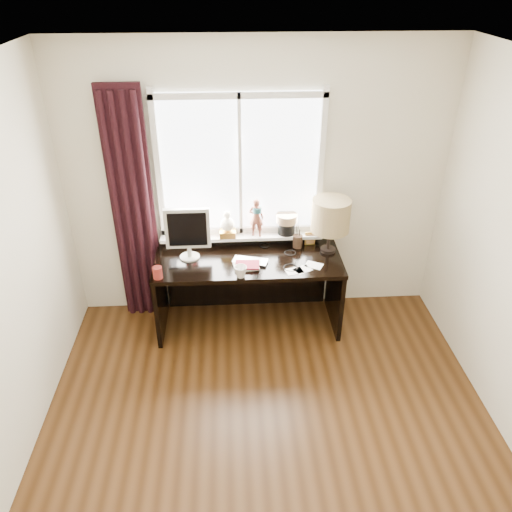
{
  "coord_description": "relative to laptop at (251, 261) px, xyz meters",
  "views": [
    {
      "loc": [
        -0.26,
        -2.25,
        3.09
      ],
      "look_at": [
        -0.05,
        1.25,
        1.0
      ],
      "focal_mm": 35.0,
      "sensor_mm": 36.0,
      "label": 1
    }
  ],
  "objects": [
    {
      "name": "laptop",
      "position": [
        0.0,
        0.0,
        0.0
      ],
      "size": [
        0.35,
        0.28,
        0.02
      ],
      "primitive_type": "imported",
      "rotation": [
        0.0,
        0.0,
        -0.28
      ],
      "color": "silver",
      "rests_on": "desk"
    },
    {
      "name": "wall_back",
      "position": [
        0.08,
        0.44,
        0.54
      ],
      "size": [
        3.5,
        0.0,
        2.6
      ],
      "primitive_type": "cube",
      "rotation": [
        1.57,
        0.0,
        0.0
      ],
      "color": "beige",
      "rests_on": "ground"
    },
    {
      "name": "curtain",
      "position": [
        -1.05,
        0.35,
        0.35
      ],
      "size": [
        0.38,
        0.09,
        2.25
      ],
      "color": "black",
      "rests_on": "floor"
    },
    {
      "name": "floor",
      "position": [
        0.08,
        -1.56,
        -0.76
      ],
      "size": [
        3.5,
        4.0,
        0.0
      ],
      "primitive_type": "cube",
      "color": "#4B2C12",
      "rests_on": "ground"
    },
    {
      "name": "loose_papers",
      "position": [
        0.46,
        -0.13,
        -0.01
      ],
      "size": [
        0.36,
        0.24,
        0.0
      ],
      "color": "white",
      "rests_on": "desk"
    },
    {
      "name": "desk",
      "position": [
        -0.02,
        0.17,
        -0.26
      ],
      "size": [
        1.7,
        0.7,
        0.75
      ],
      "color": "black",
      "rests_on": "floor"
    },
    {
      "name": "notebook_stack",
      "position": [
        -0.04,
        -0.08,
        0.0
      ],
      "size": [
        0.24,
        0.18,
        0.03
      ],
      "color": "beige",
      "rests_on": "desk"
    },
    {
      "name": "monitor",
      "position": [
        -0.55,
        0.12,
        0.27
      ],
      "size": [
        0.4,
        0.18,
        0.49
      ],
      "color": "beige",
      "rests_on": "desk"
    },
    {
      "name": "icon_frame",
      "position": [
        0.58,
        0.3,
        0.05
      ],
      "size": [
        0.1,
        0.03,
        0.13
      ],
      "color": "gold",
      "rests_on": "desk"
    },
    {
      "name": "red_cup",
      "position": [
        -0.8,
        -0.21,
        0.04
      ],
      "size": [
        0.08,
        0.08,
        0.11
      ],
      "primitive_type": "cylinder",
      "color": "maroon",
      "rests_on": "desk"
    },
    {
      "name": "ceiling",
      "position": [
        0.08,
        -1.56,
        1.84
      ],
      "size": [
        3.5,
        4.0,
        0.0
      ],
      "primitive_type": "cube",
      "color": "white",
      "rests_on": "wall_back"
    },
    {
      "name": "table_lamp",
      "position": [
        0.73,
        0.16,
        0.35
      ],
      "size": [
        0.35,
        0.35,
        0.52
      ],
      "color": "black",
      "rests_on": "desk"
    },
    {
      "name": "window",
      "position": [
        -0.06,
        0.39,
        0.55
      ],
      "size": [
        1.52,
        0.2,
        1.4
      ],
      "color": "white",
      "rests_on": "ground"
    },
    {
      "name": "desk_cables",
      "position": [
        0.3,
        0.07,
        -0.01
      ],
      "size": [
        0.35,
        0.56,
        0.01
      ],
      "color": "black",
      "rests_on": "desk"
    },
    {
      "name": "mug",
      "position": [
        -0.1,
        -0.23,
        0.04
      ],
      "size": [
        0.14,
        0.13,
        0.11
      ],
      "primitive_type": "imported",
      "rotation": [
        0.0,
        0.0,
        0.32
      ],
      "color": "white",
      "rests_on": "desk"
    },
    {
      "name": "brush_holder",
      "position": [
        0.46,
        0.25,
        0.05
      ],
      "size": [
        0.09,
        0.09,
        0.25
      ],
      "color": "black",
      "rests_on": "desk"
    }
  ]
}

